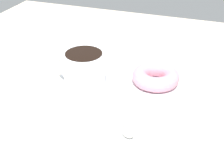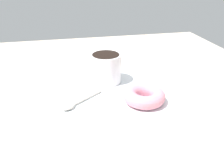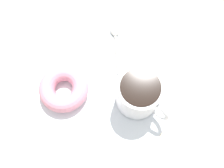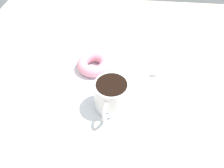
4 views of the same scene
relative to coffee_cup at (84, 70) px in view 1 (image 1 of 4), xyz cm
name	(u,v)px [view 1 (image 1 of 4)]	position (x,y,z in cm)	size (l,w,h in cm)	color
ground_plane	(107,102)	(2.22, 6.58, -5.97)	(120.00, 120.00, 2.00)	beige
napkin	(112,92)	(-0.51, 6.71, -4.82)	(30.56, 30.56, 0.30)	white
coffee_cup	(84,70)	(0.00, 0.00, 0.00)	(9.60, 13.02, 9.04)	white
donut	(156,77)	(-7.55, 15.37, -2.85)	(11.38, 11.38, 3.64)	pink
spoon	(124,126)	(11.11, 13.39, -4.27)	(12.13, 9.59, 0.90)	#B7B2A8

